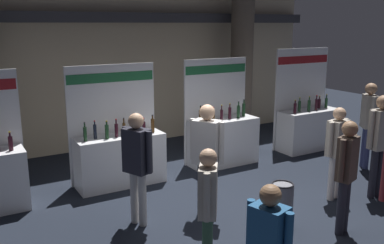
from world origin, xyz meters
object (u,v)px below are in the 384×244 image
visitor_5 (346,169)px  visitor_2 (337,145)px  visitor_7 (208,202)px  visitor_6 (137,158)px  visitor_1 (368,118)px  visitor_3 (207,149)px  exhibitor_booth_2 (222,137)px  exhibitor_booth_3 (308,125)px  visitor_0 (380,137)px  exhibitor_booth_1 (119,155)px  trash_bin (282,206)px

visitor_5 → visitor_2: bearing=29.2°
visitor_7 → visitor_6: bearing=42.8°
visitor_2 → visitor_6: visitor_6 is taller
visitor_1 → visitor_3: 4.20m
exhibitor_booth_2 → visitor_3: exhibitor_booth_2 is taller
visitor_6 → exhibitor_booth_2: bearing=99.3°
exhibitor_booth_3 → visitor_1: size_ratio=1.34×
visitor_2 → visitor_6: size_ratio=0.94×
visitor_3 → visitor_0: bearing=-137.7°
visitor_6 → exhibitor_booth_1: bearing=145.1°
trash_bin → visitor_0: 2.39m
trash_bin → visitor_1: bearing=19.2°
exhibitor_booth_3 → visitor_0: exhibitor_booth_3 is taller
exhibitor_booth_3 → visitor_2: exhibitor_booth_3 is taller
visitor_7 → exhibitor_booth_3: bearing=-20.9°
visitor_5 → visitor_6: visitor_6 is taller
exhibitor_booth_2 → visitor_5: 3.56m
exhibitor_booth_1 → visitor_5: size_ratio=1.34×
exhibitor_booth_3 → visitor_3: 4.60m
visitor_5 → visitor_7: 2.29m
exhibitor_booth_1 → exhibitor_booth_3: bearing=-1.0°
exhibitor_booth_2 → exhibitor_booth_3: size_ratio=0.94×
trash_bin → visitor_2: visitor_2 is taller
visitor_2 → visitor_3: (-2.31, 0.55, 0.14)m
exhibitor_booth_1 → visitor_7: bearing=-92.4°
visitor_3 → visitor_5: visitor_3 is taller
exhibitor_booth_2 → visitor_1: bearing=-35.3°
visitor_3 → exhibitor_booth_1: bearing=-12.4°
visitor_5 → exhibitor_booth_2: bearing=68.2°
exhibitor_booth_2 → visitor_0: 3.24m
visitor_7 → visitor_1: bearing=-36.3°
trash_bin → visitor_0: bearing=1.5°
visitor_0 → visitor_7: size_ratio=1.14×
visitor_6 → visitor_2: bearing=52.7°
exhibitor_booth_1 → trash_bin: 3.30m
exhibitor_booth_3 → trash_bin: 4.44m
exhibitor_booth_3 → visitor_3: (-4.15, -1.93, 0.51)m
exhibitor_booth_2 → visitor_7: exhibitor_booth_2 is taller
visitor_3 → visitor_1: bearing=-117.9°
exhibitor_booth_1 → visitor_7: exhibitor_booth_1 is taller
exhibitor_booth_3 → visitor_6: (-5.21, -1.65, 0.45)m
exhibitor_booth_1 → visitor_2: size_ratio=1.39×
visitor_0 → visitor_6: (-4.08, 1.15, -0.05)m
exhibitor_booth_2 → visitor_0: exhibitor_booth_2 is taller
visitor_0 → visitor_5: size_ratio=1.08×
visitor_0 → visitor_6: bearing=172.2°
exhibitor_booth_3 → exhibitor_booth_1: bearing=179.0°
exhibitor_booth_1 → visitor_0: exhibitor_booth_1 is taller
visitor_3 → visitor_7: bearing=116.7°
trash_bin → visitor_6: bearing=146.4°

